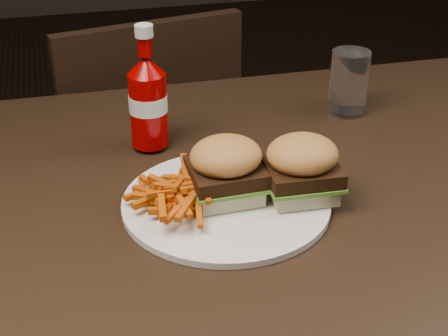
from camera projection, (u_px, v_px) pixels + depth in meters
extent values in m
cube|color=black|center=(274.00, 206.00, 0.90)|extent=(1.20, 0.80, 0.04)
cube|color=black|center=(131.00, 177.00, 1.57)|extent=(0.45, 0.45, 0.04)
cylinder|color=white|center=(226.00, 203.00, 0.86)|extent=(0.26, 0.26, 0.01)
cube|color=beige|center=(226.00, 189.00, 0.86)|extent=(0.08, 0.08, 0.02)
cube|color=beige|center=(300.00, 187.00, 0.86)|extent=(0.08, 0.08, 0.02)
cylinder|color=#980000|center=(149.00, 110.00, 0.97)|extent=(0.07, 0.07, 0.11)
cylinder|color=white|center=(349.00, 81.00, 1.08)|extent=(0.07, 0.07, 0.10)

